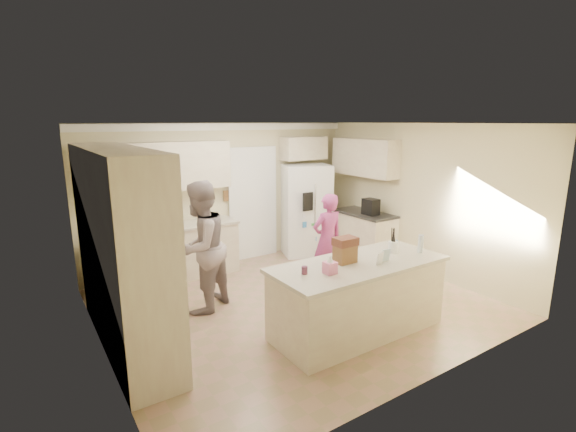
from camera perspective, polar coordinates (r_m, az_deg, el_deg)
floor at (r=6.29m, az=1.02°, el=-11.99°), size 5.20×4.60×0.02m
ceiling at (r=5.70m, az=1.13°, el=12.64°), size 5.20×4.60×0.02m
wall_back at (r=7.83m, az=-8.57°, el=2.94°), size 5.20×0.02×2.60m
wall_front at (r=4.24m, az=19.19°, el=-6.21°), size 5.20×0.02×2.60m
wall_left at (r=4.92m, az=-24.90°, el=-4.08°), size 0.02×4.60×2.60m
wall_right at (r=7.62m, az=17.48°, el=2.20°), size 0.02×4.60×2.60m
crown_back at (r=7.67m, az=-8.72°, el=11.97°), size 5.20×0.08×0.12m
pantry_bank at (r=5.19m, az=-21.75°, el=-4.38°), size 0.60×2.60×2.35m
back_base_cab at (r=7.35m, az=-15.47°, el=-4.97°), size 2.20×0.60×0.88m
back_countertop at (r=7.22m, az=-15.66°, el=-1.51°), size 2.24×0.63×0.04m
back_upper_cab at (r=7.17m, az=-16.49°, el=6.49°), size 2.20×0.35×0.80m
doorway_opening at (r=8.09m, az=-4.89°, el=1.55°), size 0.90×0.06×2.10m
doorway_casing at (r=8.06m, az=-4.77°, el=1.51°), size 1.02×0.03×2.22m
wall_frame_upper at (r=7.77m, az=-8.37°, el=4.73°), size 0.15×0.02×0.20m
wall_frame_lower at (r=7.81m, az=-8.30°, el=2.76°), size 0.15×0.02×0.20m
refrigerator at (r=8.32m, az=2.46°, el=0.84°), size 1.08×0.96×1.80m
fridge_seam at (r=8.04m, az=3.94°, el=0.40°), size 0.02×0.02×1.78m
fridge_dispenser at (r=7.85m, az=2.74°, el=1.98°), size 0.22×0.03×0.35m
fridge_handle_l at (r=7.97m, az=3.74°, el=1.39°), size 0.02×0.02×0.85m
fridge_handle_r at (r=8.03m, az=4.31°, el=1.47°), size 0.02×0.02×0.85m
over_fridge_cab at (r=8.41m, az=2.16°, el=9.24°), size 0.95×0.35×0.45m
right_base_cab at (r=8.24m, az=10.33°, el=-2.77°), size 0.60×1.20×0.88m
right_countertop at (r=8.12m, az=10.41°, el=0.35°), size 0.63×1.24×0.04m
right_upper_cab at (r=8.20m, az=10.42°, el=7.89°), size 0.35×1.50×0.70m
coffee_maker at (r=7.92m, az=11.25°, el=1.25°), size 0.22×0.28×0.30m
island_base at (r=5.44m, az=9.53°, el=-11.10°), size 2.20×0.90×0.88m
island_top at (r=5.27m, az=9.72°, el=-6.52°), size 2.28×0.96×0.05m
utensil_crock at (r=5.72m, az=14.19°, el=-4.13°), size 0.13×0.13×0.15m
tissue_box at (r=4.82m, az=5.76°, el=-7.06°), size 0.13×0.13×0.14m
tissue_plume at (r=4.79m, az=5.79°, el=-5.82°), size 0.08×0.08×0.08m
dollhouse_body at (r=5.20m, az=7.81°, el=-5.15°), size 0.26×0.18×0.22m
dollhouse_roof at (r=5.15m, az=7.86°, el=-3.46°), size 0.28×0.20×0.10m
jam_jar at (r=4.80m, az=2.27°, el=-7.42°), size 0.07×0.07×0.09m
greeting_card_a at (r=5.20m, az=12.48°, el=-5.68°), size 0.12×0.06×0.16m
greeting_card_b at (r=5.34m, az=13.23°, el=-5.24°), size 0.12×0.05×0.16m
water_bottle at (r=5.80m, az=17.68°, el=-3.64°), size 0.07×0.07×0.24m
shaker_salt at (r=5.95m, az=14.08°, el=-3.74°), size 0.05×0.05×0.09m
shaker_pepper at (r=6.01m, az=14.54°, el=-3.63°), size 0.05×0.05×0.09m
teen_boy at (r=5.91m, az=-11.86°, el=-4.20°), size 1.14×1.07×1.85m
teen_girl at (r=6.79m, az=5.40°, el=-3.23°), size 0.57×0.38×1.51m
fridge_magnets at (r=8.03m, az=3.98°, el=0.39°), size 0.76×0.02×1.44m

